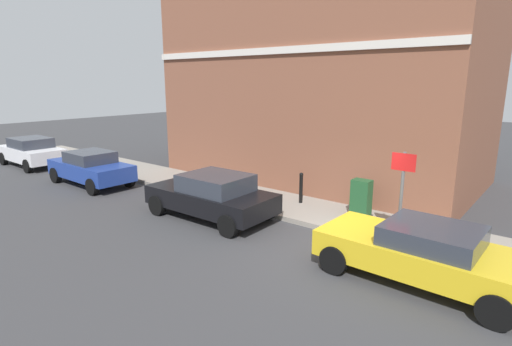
# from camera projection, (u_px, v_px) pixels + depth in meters

# --- Properties ---
(ground) EXTENTS (80.00, 80.00, 0.00)m
(ground) POSITION_uv_depth(u_px,v_px,m) (332.00, 248.00, 10.14)
(ground) COLOR #38383A
(sidewalk) EXTENTS (2.33, 30.00, 0.15)m
(sidewalk) POSITION_uv_depth(u_px,v_px,m) (218.00, 190.00, 15.34)
(sidewalk) COLOR gray
(sidewalk) RESTS_ON ground
(corner_building) EXTENTS (7.30, 12.38, 7.69)m
(corner_building) POSITION_uv_depth(u_px,v_px,m) (325.00, 88.00, 16.99)
(corner_building) COLOR brown
(corner_building) RESTS_ON ground
(car_yellow) EXTENTS (1.98, 4.26, 1.29)m
(car_yellow) POSITION_uv_depth(u_px,v_px,m) (423.00, 252.00, 8.29)
(car_yellow) COLOR gold
(car_yellow) RESTS_ON ground
(car_black) EXTENTS (2.04, 4.13, 1.41)m
(car_black) POSITION_uv_depth(u_px,v_px,m) (212.00, 195.00, 12.26)
(car_black) COLOR black
(car_black) RESTS_ON ground
(car_blue) EXTENTS (1.80, 4.06, 1.38)m
(car_blue) POSITION_uv_depth(u_px,v_px,m) (91.00, 168.00, 16.21)
(car_blue) COLOR navy
(car_blue) RESTS_ON ground
(car_white) EXTENTS (1.84, 4.00, 1.42)m
(car_white) POSITION_uv_depth(u_px,v_px,m) (32.00, 151.00, 19.80)
(car_white) COLOR silver
(car_white) RESTS_ON ground
(utility_cabinet) EXTENTS (0.46, 0.61, 1.15)m
(utility_cabinet) POSITION_uv_depth(u_px,v_px,m) (361.00, 200.00, 11.93)
(utility_cabinet) COLOR #1E4C28
(utility_cabinet) RESTS_ON sidewalk
(bollard_near_cabinet) EXTENTS (0.14, 0.14, 1.04)m
(bollard_near_cabinet) POSITION_uv_depth(u_px,v_px,m) (301.00, 187.00, 13.33)
(bollard_near_cabinet) COLOR black
(bollard_near_cabinet) RESTS_ON sidewalk
(bollard_far_kerb) EXTENTS (0.14, 0.14, 1.04)m
(bollard_far_kerb) POSITION_uv_depth(u_px,v_px,m) (235.00, 186.00, 13.46)
(bollard_far_kerb) COLOR black
(bollard_far_kerb) RESTS_ON sidewalk
(street_sign) EXTENTS (0.08, 0.60, 2.30)m
(street_sign) POSITION_uv_depth(u_px,v_px,m) (402.00, 183.00, 9.97)
(street_sign) COLOR #59595B
(street_sign) RESTS_ON sidewalk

